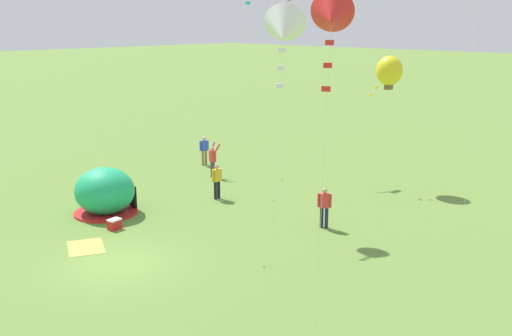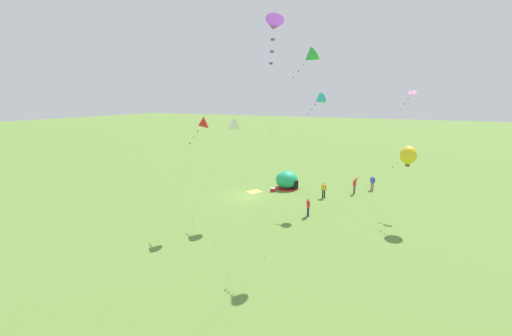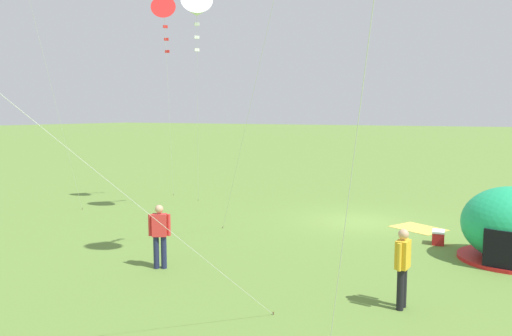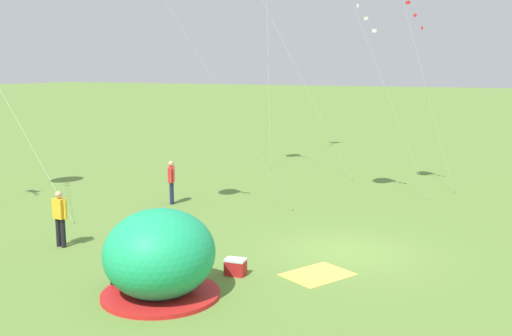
{
  "view_description": "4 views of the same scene",
  "coord_description": "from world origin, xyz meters",
  "px_view_note": "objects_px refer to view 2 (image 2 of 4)",
  "views": [
    {
      "loc": [
        17.24,
        -10.98,
        8.43
      ],
      "look_at": [
        3.26,
        3.77,
        3.39
      ],
      "focal_mm": 42.0,
      "sensor_mm": 36.0,
      "label": 1
    },
    {
      "loc": [
        31.74,
        16.83,
        10.66
      ],
      "look_at": [
        1.95,
        2.35,
        3.76
      ],
      "focal_mm": 24.0,
      "sensor_mm": 36.0,
      "label": 2
    },
    {
      "loc": [
        -5.34,
        18.37,
        4.13
      ],
      "look_at": [
        3.56,
        1.71,
        2.05
      ],
      "focal_mm": 35.0,
      "sensor_mm": 36.0,
      "label": 3
    },
    {
      "loc": [
        -16.34,
        -4.97,
        5.36
      ],
      "look_at": [
        1.82,
        3.84,
        1.94
      ],
      "focal_mm": 42.0,
      "sensor_mm": 36.0,
      "label": 4
    }
  ],
  "objects_px": {
    "kite_white": "(233,127)",
    "kite_red": "(202,124)",
    "kite_yellow": "(408,155)",
    "person_arms_raised": "(355,185)",
    "kite_cyan": "(319,100)",
    "kite_green": "(310,57)",
    "cooler_box": "(273,190)",
    "person_watching_sky": "(308,206)",
    "kite_pink": "(409,99)",
    "person_far_back": "(324,189)",
    "kite_purple": "(274,25)",
    "popup_tent": "(287,180)",
    "person_center_field": "(373,182)"
  },
  "relations": [
    {
      "from": "person_watching_sky",
      "to": "person_center_field",
      "type": "xyz_separation_m",
      "value": [
        -11.96,
        4.02,
        0.0
      ]
    },
    {
      "from": "person_watching_sky",
      "to": "kite_green",
      "type": "relative_size",
      "value": 0.12
    },
    {
      "from": "person_watching_sky",
      "to": "kite_cyan",
      "type": "xyz_separation_m",
      "value": [
        -4.05,
        -0.5,
        9.43
      ]
    },
    {
      "from": "person_center_field",
      "to": "cooler_box",
      "type": "bearing_deg",
      "value": -60.33
    },
    {
      "from": "popup_tent",
      "to": "kite_green",
      "type": "height_order",
      "value": "kite_green"
    },
    {
      "from": "person_watching_sky",
      "to": "person_arms_raised",
      "type": "xyz_separation_m",
      "value": [
        -9.47,
        2.43,
        0.03
      ]
    },
    {
      "from": "person_far_back",
      "to": "cooler_box",
      "type": "bearing_deg",
      "value": -89.08
    },
    {
      "from": "popup_tent",
      "to": "kite_purple",
      "type": "height_order",
      "value": "kite_purple"
    },
    {
      "from": "cooler_box",
      "to": "person_arms_raised",
      "type": "relative_size",
      "value": 0.3
    },
    {
      "from": "kite_purple",
      "to": "kite_pink",
      "type": "xyz_separation_m",
      "value": [
        -19.48,
        6.01,
        -3.82
      ]
    },
    {
      "from": "kite_yellow",
      "to": "kite_pink",
      "type": "xyz_separation_m",
      "value": [
        -6.17,
        -0.56,
        4.59
      ]
    },
    {
      "from": "cooler_box",
      "to": "person_watching_sky",
      "type": "bearing_deg",
      "value": 44.69
    },
    {
      "from": "kite_white",
      "to": "kite_red",
      "type": "bearing_deg",
      "value": -26.95
    },
    {
      "from": "popup_tent",
      "to": "person_center_field",
      "type": "xyz_separation_m",
      "value": [
        -3.72,
        9.22,
        -0.03
      ]
    },
    {
      "from": "popup_tent",
      "to": "person_center_field",
      "type": "height_order",
      "value": "popup_tent"
    },
    {
      "from": "person_far_back",
      "to": "kite_yellow",
      "type": "bearing_deg",
      "value": 61.97
    },
    {
      "from": "person_arms_raised",
      "to": "person_far_back",
      "type": "height_order",
      "value": "person_arms_raised"
    },
    {
      "from": "kite_cyan",
      "to": "kite_purple",
      "type": "relative_size",
      "value": 0.74
    },
    {
      "from": "cooler_box",
      "to": "person_center_field",
      "type": "xyz_separation_m",
      "value": [
        -5.78,
        10.14,
        0.74
      ]
    },
    {
      "from": "person_far_back",
      "to": "kite_red",
      "type": "height_order",
      "value": "kite_red"
    },
    {
      "from": "cooler_box",
      "to": "kite_cyan",
      "type": "relative_size",
      "value": 0.05
    },
    {
      "from": "popup_tent",
      "to": "person_arms_raised",
      "type": "bearing_deg",
      "value": 99.17
    },
    {
      "from": "popup_tent",
      "to": "kite_red",
      "type": "xyz_separation_m",
      "value": [
        13.81,
        -2.23,
        7.5
      ]
    },
    {
      "from": "kite_white",
      "to": "cooler_box",
      "type": "bearing_deg",
      "value": -179.81
    },
    {
      "from": "popup_tent",
      "to": "kite_pink",
      "type": "height_order",
      "value": "kite_pink"
    },
    {
      "from": "popup_tent",
      "to": "kite_green",
      "type": "relative_size",
      "value": 0.2
    },
    {
      "from": "person_center_field",
      "to": "kite_purple",
      "type": "height_order",
      "value": "kite_purple"
    },
    {
      "from": "person_far_back",
      "to": "kite_purple",
      "type": "xyz_separation_m",
      "value": [
        17.61,
        1.5,
        13.35
      ]
    },
    {
      "from": "person_far_back",
      "to": "person_watching_sky",
      "type": "bearing_deg",
      "value": 2.1
    },
    {
      "from": "person_far_back",
      "to": "kite_yellow",
      "type": "relative_size",
      "value": 0.24
    },
    {
      "from": "kite_green",
      "to": "person_far_back",
      "type": "bearing_deg",
      "value": -172.37
    },
    {
      "from": "popup_tent",
      "to": "person_far_back",
      "type": "bearing_deg",
      "value": 68.43
    },
    {
      "from": "person_arms_raised",
      "to": "kite_cyan",
      "type": "height_order",
      "value": "kite_cyan"
    },
    {
      "from": "popup_tent",
      "to": "kite_white",
      "type": "distance_m",
      "value": 13.3
    },
    {
      "from": "kite_cyan",
      "to": "kite_green",
      "type": "bearing_deg",
      "value": 11.16
    },
    {
      "from": "kite_pink",
      "to": "popup_tent",
      "type": "bearing_deg",
      "value": -90.4
    },
    {
      "from": "person_far_back",
      "to": "kite_red",
      "type": "relative_size",
      "value": 0.19
    },
    {
      "from": "kite_white",
      "to": "popup_tent",
      "type": "bearing_deg",
      "value": 175.43
    },
    {
      "from": "kite_yellow",
      "to": "person_arms_raised",
      "type": "bearing_deg",
      "value": -144.17
    },
    {
      "from": "kite_green",
      "to": "kite_pink",
      "type": "xyz_separation_m",
      "value": [
        -13.12,
        6.01,
        -2.86
      ]
    },
    {
      "from": "kite_purple",
      "to": "kite_pink",
      "type": "height_order",
      "value": "kite_purple"
    },
    {
      "from": "person_watching_sky",
      "to": "kite_pink",
      "type": "distance_m",
      "value": 14.51
    },
    {
      "from": "kite_yellow",
      "to": "kite_pink",
      "type": "distance_m",
      "value": 7.71
    },
    {
      "from": "popup_tent",
      "to": "person_arms_raised",
      "type": "relative_size",
      "value": 1.49
    },
    {
      "from": "kite_white",
      "to": "kite_purple",
      "type": "distance_m",
      "value": 12.76
    },
    {
      "from": "person_far_back",
      "to": "kite_yellow",
      "type": "xyz_separation_m",
      "value": [
        4.3,
        8.07,
        4.95
      ]
    },
    {
      "from": "kite_yellow",
      "to": "kite_green",
      "type": "bearing_deg",
      "value": -43.37
    },
    {
      "from": "person_center_field",
      "to": "kite_red",
      "type": "relative_size",
      "value": 0.19
    },
    {
      "from": "person_arms_raised",
      "to": "person_far_back",
      "type": "relative_size",
      "value": 1.1
    },
    {
      "from": "kite_purple",
      "to": "kite_red",
      "type": "height_order",
      "value": "kite_purple"
    }
  ]
}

